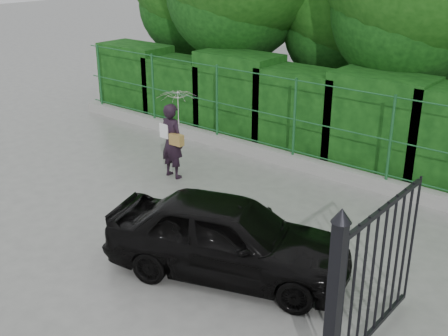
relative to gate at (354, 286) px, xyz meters
The scene contains 7 objects.
ground 4.81m from the gate, behind, with size 80.00×80.00×0.00m, color gray.
kerb 7.04m from the gate, 131.36° to the left, with size 14.00×0.25×0.30m, color #9E9E99.
fence 6.82m from the gate, 129.97° to the left, with size 14.13×0.06×1.80m.
hedge 7.64m from the gate, 125.41° to the left, with size 14.20×1.20×2.24m.
gate is the anchor object (origin of this frame).
woman 6.60m from the gate, 152.38° to the left, with size 0.88×0.86×1.99m.
car 2.65m from the gate, 163.39° to the left, with size 1.53×3.81×1.30m, color black.
Camera 1 is at (6.94, -5.91, 4.85)m, focal length 45.00 mm.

